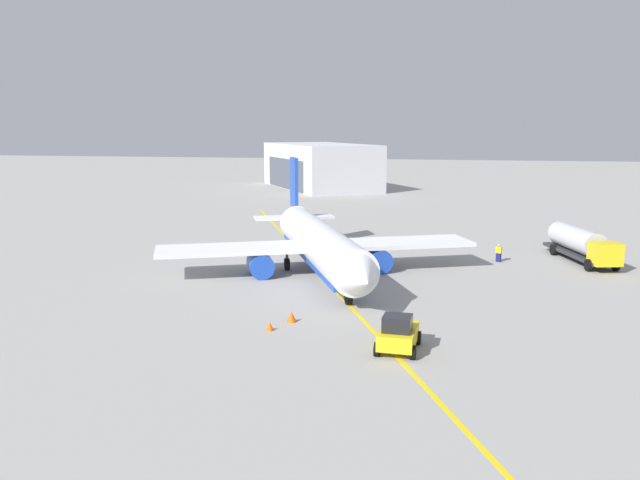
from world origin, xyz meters
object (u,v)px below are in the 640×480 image
at_px(airplane, 319,244).
at_px(safety_cone_wingtip, 270,326).
at_px(fuel_tanker, 581,244).
at_px(refueling_worker, 499,253).
at_px(pushback_tug, 398,334).
at_px(safety_cone_nose, 291,317).

height_order(airplane, safety_cone_wingtip, airplane).
relative_size(fuel_tanker, refueling_worker, 6.77).
distance_m(airplane, pushback_tug, 20.63).
xyz_separation_m(fuel_tanker, safety_cone_nose, (24.28, -22.27, -1.36)).
xyz_separation_m(pushback_tug, safety_cone_nose, (-4.08, -7.33, -0.63)).
relative_size(fuel_tanker, pushback_tug, 3.12).
distance_m(airplane, fuel_tanker, 25.40).
height_order(pushback_tug, safety_cone_wingtip, pushback_tug).
distance_m(fuel_tanker, safety_cone_nose, 32.98).
bearing_deg(pushback_tug, refueling_worker, 164.69).
bearing_deg(refueling_worker, safety_cone_nose, -32.94).
relative_size(fuel_tanker, safety_cone_wingtip, 20.33).
xyz_separation_m(refueling_worker, safety_cone_nose, (22.57, -14.62, -0.45)).
height_order(refueling_worker, safety_cone_nose, refueling_worker).
bearing_deg(fuel_tanker, safety_cone_wingtip, -41.42).
distance_m(airplane, safety_cone_nose, 14.85).
height_order(safety_cone_nose, safety_cone_wingtip, safety_cone_nose).
bearing_deg(airplane, safety_cone_nose, 4.71).
distance_m(airplane, safety_cone_wingtip, 16.79).
relative_size(airplane, safety_cone_nose, 40.31).
bearing_deg(safety_cone_nose, refueling_worker, 147.06).
bearing_deg(airplane, pushback_tug, 24.50).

